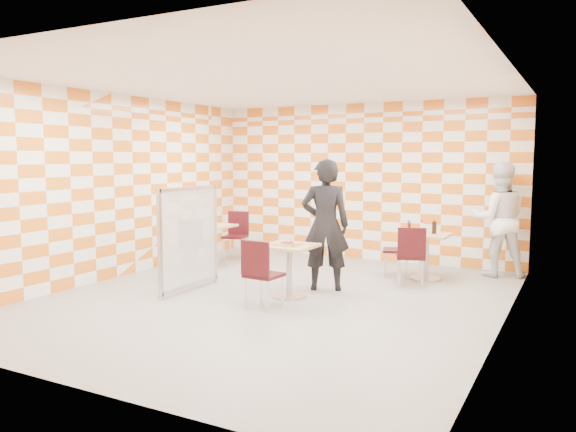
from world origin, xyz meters
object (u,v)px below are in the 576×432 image
object	(u,v)px
chair_main_front	(260,269)
chair_second_front	(411,252)
chair_empty_near	(193,241)
partition	(189,238)
second_table	(426,248)
soda_bottle	(434,227)
chair_second_side	(402,245)
main_table	(289,262)
man_dark	(325,225)
man_white	(499,219)
empty_table	(212,238)
sport_bottle	(422,227)
chair_empty_far	(237,231)

from	to	relation	value
chair_main_front	chair_second_front	xyz separation A→B (m)	(1.35, 2.22, 0.00)
chair_empty_near	partition	world-z (taller)	partition
second_table	chair_second_front	xyz separation A→B (m)	(-0.07, -0.64, 0.04)
chair_empty_near	soda_bottle	world-z (taller)	soda_bottle
chair_second_front	partition	xyz separation A→B (m)	(-2.85, -1.74, 0.25)
chair_second_front	chair_second_side	size ratio (longest dim) A/B	1.00
second_table	chair_second_front	world-z (taller)	chair_second_front
soda_bottle	main_table	bearing A→B (deg)	-126.18
partition	man_dark	distance (m)	2.02
main_table	chair_main_front	distance (m)	0.81
second_table	man_white	distance (m)	1.37
partition	soda_bottle	size ratio (longest dim) A/B	6.74
main_table	empty_table	xyz separation A→B (m)	(-2.32, 1.40, 0.00)
chair_second_front	man_white	bearing A→B (deg)	54.60
partition	sport_bottle	size ratio (longest dim) A/B	7.75
chair_main_front	sport_bottle	bearing A→B (deg)	66.33
chair_second_side	chair_empty_far	xyz separation A→B (m)	(-3.33, 0.15, 0.00)
chair_second_front	man_dark	bearing A→B (deg)	-144.64
main_table	man_dark	size ratio (longest dim) A/B	0.38
empty_table	chair_empty_far	bearing A→B (deg)	88.36
sport_bottle	soda_bottle	size ratio (longest dim) A/B	0.87
chair_main_front	man_dark	distance (m)	1.54
second_table	chair_second_front	size ratio (longest dim) A/B	0.81
empty_table	chair_second_front	bearing A→B (deg)	0.29
chair_second_side	main_table	bearing A→B (deg)	-117.07
chair_empty_near	man_white	size ratio (longest dim) A/B	0.49
man_dark	soda_bottle	distance (m)	1.93
empty_table	soda_bottle	distance (m)	3.93
chair_second_front	chair_empty_near	bearing A→B (deg)	-169.31
chair_empty_near	sport_bottle	world-z (taller)	sport_bottle
empty_table	chair_second_side	world-z (taller)	chair_second_side
empty_table	soda_bottle	bearing A→B (deg)	10.34
chair_main_front	chair_second_front	world-z (taller)	same
soda_bottle	second_table	bearing A→B (deg)	-160.02
chair_second_front	soda_bottle	world-z (taller)	soda_bottle
chair_second_side	man_dark	size ratio (longest dim) A/B	0.47
man_dark	sport_bottle	xyz separation A→B (m)	(1.05, 1.53, -0.14)
main_table	chair_second_front	bearing A→B (deg)	46.27
second_table	chair_second_side	distance (m)	0.40
man_white	soda_bottle	world-z (taller)	man_white
man_dark	main_table	bearing A→B (deg)	42.66
chair_second_front	chair_empty_far	xyz separation A→B (m)	(-3.65, 0.76, 0.00)
chair_main_front	chair_empty_near	xyz separation A→B (m)	(-2.26, 1.54, 0.00)
chair_second_side	soda_bottle	xyz separation A→B (m)	(0.50, 0.08, 0.31)
chair_empty_far	man_dark	distance (m)	3.02
second_table	chair_empty_far	bearing A→B (deg)	178.23
empty_table	sport_bottle	bearing A→B (deg)	12.14
soda_bottle	chair_second_side	bearing A→B (deg)	-171.43
chair_empty_far	man_dark	size ratio (longest dim) A/B	0.47
chair_second_side	chair_empty_near	size ratio (longest dim) A/B	1.00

